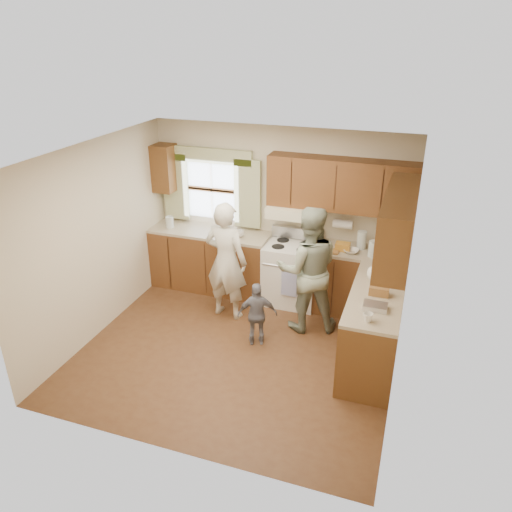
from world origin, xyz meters
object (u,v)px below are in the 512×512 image
at_px(stove, 292,272).
at_px(woman_right, 308,270).
at_px(woman_left, 226,261).
at_px(child, 257,314).

bearing_deg(stove, woman_right, -59.33).
height_order(woman_left, child, woman_left).
xyz_separation_m(stove, woman_right, (0.37, -0.62, 0.39)).
bearing_deg(woman_left, stove, -131.26).
bearing_deg(woman_right, child, 30.14).
height_order(stove, woman_left, woman_left).
bearing_deg(child, woman_left, -62.02).
relative_size(stove, child, 1.25).
relative_size(stove, woman_left, 0.64).
bearing_deg(woman_right, woman_left, -17.23).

